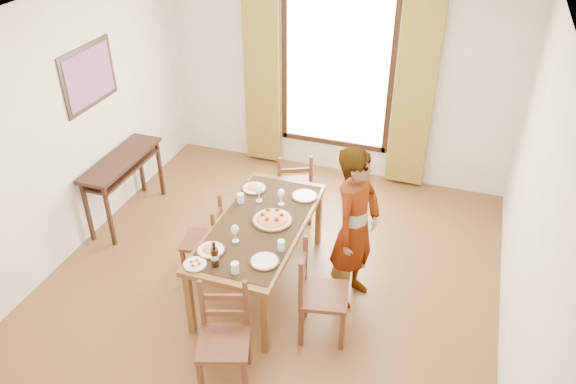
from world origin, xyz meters
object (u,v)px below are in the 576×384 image
(console_table, at_px, (122,167))
(pasta_platter, at_px, (272,217))
(man, at_px, (355,229))
(dining_table, at_px, (260,229))

(console_table, relative_size, pasta_platter, 3.00)
(console_table, height_order, pasta_platter, pasta_platter)
(console_table, distance_m, man, 2.89)
(console_table, height_order, man, man)
(console_table, xyz_separation_m, pasta_platter, (2.04, -0.54, 0.12))
(pasta_platter, bearing_deg, dining_table, -145.24)
(dining_table, height_order, man, man)
(man, distance_m, pasta_platter, 0.81)
(console_table, relative_size, man, 0.72)
(man, xyz_separation_m, pasta_platter, (-0.80, -0.04, -0.02))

